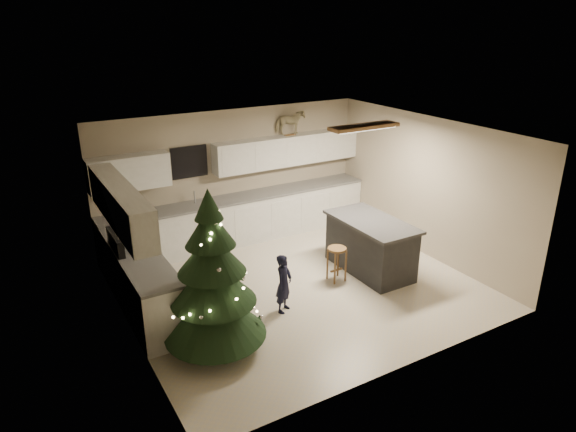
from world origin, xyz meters
The scene contains 8 objects.
ground_plane centered at (0.00, 0.00, 0.00)m, with size 5.50×5.50×0.00m, color beige.
room_shell centered at (0.02, 0.00, 1.75)m, with size 5.52×5.02×2.61m.
cabinetry centered at (-0.91, 1.65, 0.76)m, with size 5.50×3.20×2.00m.
island centered at (1.40, -0.12, 0.48)m, with size 0.90×1.70×0.95m.
bar_stool centered at (0.68, -0.13, 0.45)m, with size 0.32×0.32×0.60m.
christmas_tree centered at (-1.85, -0.87, 0.94)m, with size 1.43×1.38×2.28m.
toddler centered at (-0.59, -0.53, 0.47)m, with size 0.34×0.22×0.93m, color black.
rocking_horse centered at (1.20, 2.33, 2.26)m, with size 0.62×0.40×0.50m.
Camera 1 is at (-3.99, -6.48, 4.21)m, focal length 32.00 mm.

